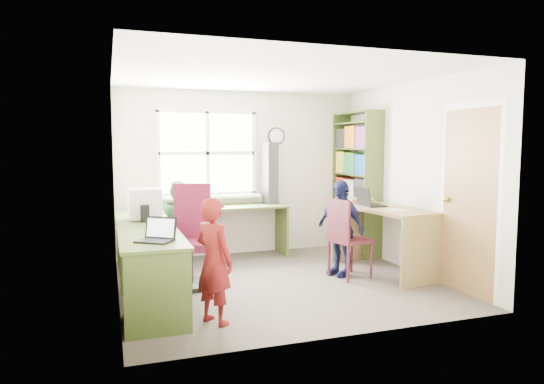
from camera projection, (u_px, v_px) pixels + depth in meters
The scene contains 19 objects.
room at pixel (277, 179), 5.69m from camera, with size 3.64×3.44×2.44m.
l_desk at pixel (168, 258), 4.98m from camera, with size 2.38×2.95×0.75m.
right_desk at pixel (383, 225), 6.13m from camera, with size 0.85×1.52×0.83m.
bookshelf at pixel (356, 186), 7.26m from camera, with size 0.30×1.02×2.10m.
swivel_chair at pixel (191, 242), 5.57m from camera, with size 0.68×0.68×1.17m.
wooden_chair at pixel (346, 235), 5.85m from camera, with size 0.50×0.50×0.97m.
crt_monitor at pixel (145, 204), 5.64m from camera, with size 0.37×0.33×0.36m.
laptop_left at pixel (157, 235), 4.37m from camera, with size 0.40×0.38×0.21m.
laptop_right at pixel (368, 202), 6.24m from camera, with size 0.30×0.36×0.24m.
speaker_a at pixel (145, 213), 5.45m from camera, with size 0.10×0.10×0.20m.
speaker_b at pixel (143, 208), 5.89m from camera, with size 0.11×0.11×0.20m.
cd_tower at pixel (270, 173), 7.14m from camera, with size 0.22×0.21×0.91m.
game_box at pixel (361, 200), 6.60m from camera, with size 0.38×0.38×0.06m.
paper_a at pixel (155, 233), 4.74m from camera, with size 0.22×0.29×0.00m.
paper_b at pixel (397, 210), 5.86m from camera, with size 0.22×0.30×0.00m.
potted_plant at pixel (202, 197), 6.77m from camera, with size 0.15×0.12×0.28m, color #327E3C.
person_red at pixel (214, 261), 4.36m from camera, with size 0.42×0.28×1.15m, color maroon.
person_green at pixel (180, 225), 6.30m from camera, with size 0.56×0.44×1.16m, color #33742E.
person_navy at pixel (340, 228), 5.99m from camera, with size 0.70×0.29×1.19m, color #12163A.
Camera 1 is at (-1.86, -5.26, 1.61)m, focal length 32.00 mm.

